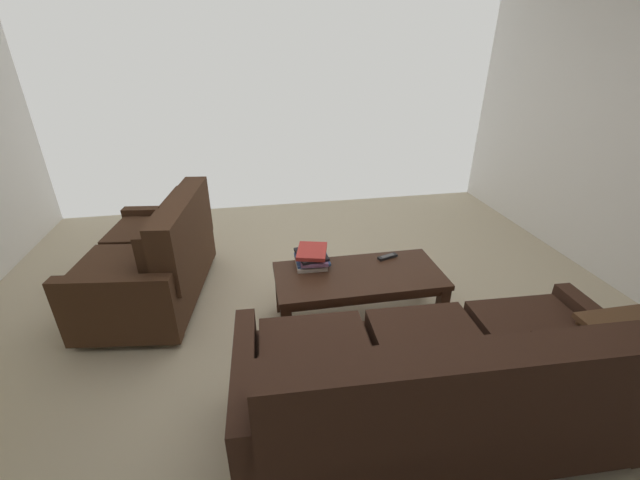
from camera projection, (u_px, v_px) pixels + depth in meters
ground_plane at (314, 328)px, 2.93m from camera, size 5.38×5.09×0.01m
sofa_main at (438, 387)px, 1.95m from camera, size 2.00×0.89×0.84m
loveseat_near at (156, 259)px, 3.12m from camera, size 0.94×1.39×0.86m
coffee_table at (359, 281)px, 2.85m from camera, size 1.19×0.55×0.42m
end_table at (632, 353)px, 2.00m from camera, size 0.41×0.41×0.62m
book_stack at (312, 257)px, 2.92m from camera, size 0.27×0.31×0.12m
tv_remote at (388, 257)px, 3.02m from camera, size 0.17×0.09×0.02m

